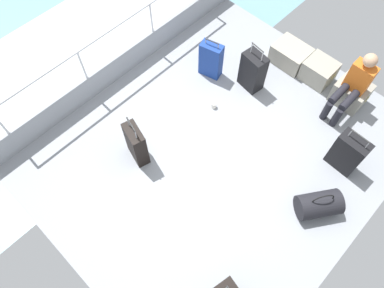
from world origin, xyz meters
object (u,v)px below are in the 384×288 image
suitcase_0 (211,60)px  duffel_bag (319,205)px  cargo_crate_2 (351,93)px  suitcase_4 (253,71)px  paper_cup (214,105)px  cargo_crate_1 (319,71)px  suitcase_3 (348,153)px  passenger_seated (354,85)px  cargo_crate_0 (291,55)px  suitcase_1 (136,144)px

suitcase_0 → duffel_bag: size_ratio=1.11×
cargo_crate_2 → suitcase_4: suitcase_4 is taller
cargo_crate_2 → suitcase_0: suitcase_0 is taller
paper_cup → cargo_crate_1: bearing=62.7°
cargo_crate_2 → suitcase_3: size_ratio=0.66×
passenger_seated → suitcase_0: 2.22m
cargo_crate_1 → cargo_crate_2: (0.62, -0.03, 0.01)m
cargo_crate_2 → suitcase_3: (0.55, -1.07, 0.14)m
cargo_crate_0 → suitcase_1: size_ratio=0.72×
cargo_crate_2 → suitcase_1: (-1.68, -3.03, 0.15)m
cargo_crate_2 → passenger_seated: bearing=-90.0°
suitcase_3 → cargo_crate_2: bearing=117.5°
cargo_crate_2 → suitcase_1: suitcase_1 is taller
suitcase_4 → paper_cup: suitcase_4 is taller
cargo_crate_0 → suitcase_0: suitcase_0 is taller
passenger_seated → paper_cup: size_ratio=10.84×
cargo_crate_2 → suitcase_3: 1.21m
cargo_crate_0 → suitcase_3: suitcase_3 is taller
cargo_crate_1 → suitcase_4: suitcase_4 is taller
passenger_seated → cargo_crate_1: bearing=161.3°
suitcase_3 → cargo_crate_0: bearing=148.3°
cargo_crate_0 → suitcase_0: size_ratio=0.84×
cargo_crate_1 → duffel_bag: 2.34m
cargo_crate_0 → duffel_bag: 2.68m
passenger_seated → cargo_crate_0: bearing=171.0°
duffel_bag → suitcase_3: bearing=99.8°
cargo_crate_0 → cargo_crate_2: (1.18, -0.00, 0.02)m
cargo_crate_2 → suitcase_0: 2.29m
cargo_crate_0 → passenger_seated: (1.18, -0.19, 0.39)m
suitcase_1 → duffel_bag: size_ratio=1.30×
suitcase_1 → suitcase_4: (0.34, 2.18, -0.00)m
paper_cup → suitcase_0: bearing=137.2°
cargo_crate_0 → cargo_crate_1: (0.56, 0.02, 0.01)m
suitcase_1 → paper_cup: bearing=81.8°
cargo_crate_1 → suitcase_0: 1.80m
suitcase_4 → duffel_bag: size_ratio=1.31×
suitcase_4 → duffel_bag: bearing=-27.2°
passenger_seated → suitcase_4: passenger_seated is taller
suitcase_1 → cargo_crate_2: bearing=61.1°
passenger_seated → suitcase_3: bearing=-58.0°
cargo_crate_0 → suitcase_0: bearing=-125.7°
cargo_crate_2 → suitcase_0: bearing=-150.5°
passenger_seated → suitcase_3: 1.07m
paper_cup → suitcase_1: bearing=-98.2°
cargo_crate_0 → suitcase_1: 3.08m
passenger_seated → suitcase_3: passenger_seated is taller
cargo_crate_0 → suitcase_3: 2.04m
cargo_crate_1 → paper_cup: 1.85m
suitcase_0 → passenger_seated: bearing=25.4°
suitcase_1 → suitcase_4: 2.21m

